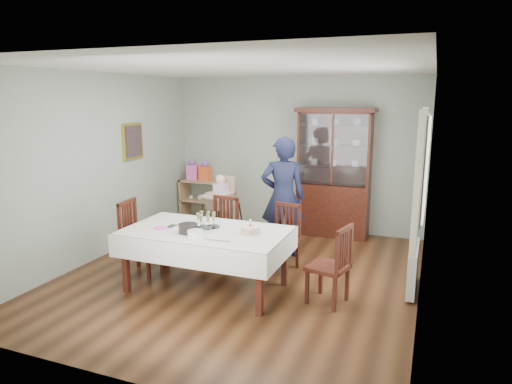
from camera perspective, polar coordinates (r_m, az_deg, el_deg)
The scene contains 25 objects.
floor at distance 6.24m, azimuth -1.88°, elevation -10.34°, with size 5.00×5.00×0.00m, color #593319.
room_shell at distance 6.30m, azimuth -0.07°, elevation 5.93°, with size 5.00×5.00×5.00m.
dining_table at distance 5.73m, azimuth -6.21°, elevation -8.34°, with size 2.00×1.15×0.76m.
china_cabinet at distance 7.81m, azimuth 9.72°, elevation 2.61°, with size 1.30×0.48×2.18m.
sideboard at distance 8.81m, azimuth -6.54°, elevation -1.04°, with size 0.90×0.38×0.80m.
picture_frame at distance 7.62m, azimuth -15.14°, elevation 6.14°, with size 0.04×0.48×0.58m, color gold.
window at distance 5.66m, azimuth 20.46°, elevation 2.93°, with size 0.04×1.02×1.22m, color white.
curtain_left at distance 5.07m, azimuth 19.55°, elevation 0.88°, with size 0.07×0.30×1.55m, color silver.
curtain_right at distance 6.29m, azimuth 19.97°, elevation 2.87°, with size 0.07×0.30×1.55m, color silver.
radiator at distance 5.97m, azimuth 19.00°, elevation -8.95°, with size 0.10×0.80×0.55m, color white.
chair_far_left at distance 6.61m, azimuth -4.47°, elevation -6.46°, with size 0.46×0.46×0.94m.
chair_far_right at distance 6.36m, azimuth 3.27°, elevation -7.31°, with size 0.47×0.47×0.91m.
chair_end_left at distance 6.41m, azimuth -14.13°, elevation -7.26°, with size 0.49×0.49×1.00m.
chair_end_right at distance 5.43m, azimuth 9.11°, elevation -10.80°, with size 0.51×0.51×0.94m.
woman at distance 6.76m, azimuth 3.38°, elevation -0.63°, with size 0.65×0.43×1.79m, color black.
high_chair at distance 7.39m, azimuth -4.37°, elevation -3.17°, with size 0.60×0.60×1.14m.
champagne_tray at distance 5.66m, azimuth -6.20°, elevation -3.96°, with size 0.33×0.33×0.20m.
birthday_cake at distance 5.39m, azimuth -0.71°, elevation -4.81°, with size 0.26×0.26×0.18m.
plate_stack_dark at distance 5.51m, azimuth -8.49°, elevation -4.51°, with size 0.23×0.23×0.11m, color black.
plate_stack_white at distance 5.33m, azimuth -7.57°, elevation -5.20°, with size 0.19×0.19×0.08m, color white.
napkin_stack at distance 5.74m, azimuth -11.84°, elevation -4.43°, with size 0.13×0.13×0.02m, color #EE58C0.
cutlery at distance 5.83m, azimuth -10.87°, elevation -4.19°, with size 0.12×0.17×0.01m, color silver, non-canonical shape.
cake_knife at distance 5.18m, azimuth -4.92°, elevation -6.06°, with size 0.30×0.03×0.01m, color silver.
gift_bag_pink at distance 8.79m, azimuth -7.98°, elevation 2.66°, with size 0.23×0.18×0.38m.
gift_bag_orange at distance 8.66m, azimuth -6.41°, elevation 2.56°, with size 0.21×0.15×0.38m.
Camera 1 is at (2.28, -5.30, 2.36)m, focal length 32.00 mm.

